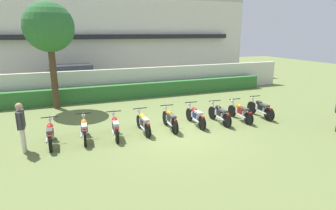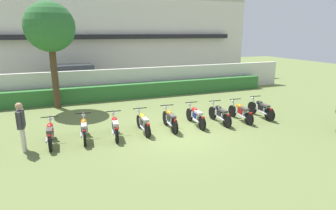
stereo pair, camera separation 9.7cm
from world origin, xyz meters
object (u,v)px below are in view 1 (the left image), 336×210
object	(u,v)px
tree_near_inspector	(49,28)
motorcycle_in_row_8	(260,108)
motorcycle_in_row_3	(143,122)
inspector_person	(21,123)
motorcycle_in_row_2	(115,126)
motorcycle_in_row_7	(240,112)
parked_car	(74,78)
motorcycle_in_row_4	(170,119)
motorcycle_in_row_6	(219,114)
motorcycle_in_row_1	(84,129)
motorcycle_in_row_0	(50,134)
motorcycle_in_row_5	(195,116)

from	to	relation	value
tree_near_inspector	motorcycle_in_row_8	distance (m)	11.40
motorcycle_in_row_3	inspector_person	world-z (taller)	inspector_person
motorcycle_in_row_2	motorcycle_in_row_7	xyz separation A→B (m)	(5.87, -0.04, -0.00)
tree_near_inspector	motorcycle_in_row_3	world-z (taller)	tree_near_inspector
parked_car	motorcycle_in_row_4	xyz separation A→B (m)	(3.24, -9.77, -0.48)
motorcycle_in_row_2	motorcycle_in_row_6	world-z (taller)	motorcycle_in_row_6
motorcycle_in_row_3	motorcycle_in_row_2	bearing A→B (deg)	95.03
inspector_person	parked_car	bearing A→B (deg)	76.80
motorcycle_in_row_1	motorcycle_in_row_3	distance (m)	2.35
motorcycle_in_row_0	motorcycle_in_row_5	size ratio (longest dim) A/B	0.95
motorcycle_in_row_3	motorcycle_in_row_7	xyz separation A→B (m)	(4.69, -0.15, 0.01)
tree_near_inspector	motorcycle_in_row_8	size ratio (longest dim) A/B	2.89
motorcycle_in_row_1	motorcycle_in_row_6	bearing A→B (deg)	-86.88
motorcycle_in_row_1	motorcycle_in_row_2	distance (m)	1.17
motorcycle_in_row_6	motorcycle_in_row_8	world-z (taller)	motorcycle_in_row_8
parked_car	motorcycle_in_row_4	bearing A→B (deg)	-76.48
motorcycle_in_row_1	motorcycle_in_row_8	world-z (taller)	motorcycle_in_row_8
motorcycle_in_row_7	motorcycle_in_row_6	bearing A→B (deg)	89.10
motorcycle_in_row_1	motorcycle_in_row_5	xyz separation A→B (m)	(4.78, 0.03, -0.01)
motorcycle_in_row_3	motorcycle_in_row_5	xyz separation A→B (m)	(2.43, 0.04, 0.01)
parked_car	motorcycle_in_row_1	xyz separation A→B (m)	(-0.28, -9.71, -0.48)
inspector_person	motorcycle_in_row_1	bearing A→B (deg)	8.43
inspector_person	motorcycle_in_row_5	bearing A→B (deg)	2.77
motorcycle_in_row_5	tree_near_inspector	bearing A→B (deg)	48.84
motorcycle_in_row_4	motorcycle_in_row_7	size ratio (longest dim) A/B	0.96
motorcycle_in_row_1	motorcycle_in_row_7	xyz separation A→B (m)	(7.04, -0.16, -0.01)
motorcycle_in_row_2	inspector_person	distance (m)	3.29
motorcycle_in_row_0	motorcycle_in_row_7	size ratio (longest dim) A/B	0.97
motorcycle_in_row_3	motorcycle_in_row_1	bearing A→B (deg)	89.72
tree_near_inspector	motorcycle_in_row_6	size ratio (longest dim) A/B	2.93
motorcycle_in_row_2	motorcycle_in_row_5	distance (m)	3.62
motorcycle_in_row_4	motorcycle_in_row_5	world-z (taller)	motorcycle_in_row_4
parked_car	motorcycle_in_row_7	xyz separation A→B (m)	(6.75, -9.87, -0.49)
motorcycle_in_row_1	parked_car	bearing A→B (deg)	2.65
parked_car	motorcycle_in_row_6	distance (m)	11.35
motorcycle_in_row_5	motorcycle_in_row_7	world-z (taller)	motorcycle_in_row_5
motorcycle_in_row_0	inspector_person	bearing A→B (deg)	108.00
parked_car	motorcycle_in_row_8	size ratio (longest dim) A/B	2.40
tree_near_inspector	motorcycle_in_row_6	bearing A→B (deg)	-39.04
parked_car	inspector_person	bearing A→B (deg)	-108.00
motorcycle_in_row_0	motorcycle_in_row_1	bearing A→B (deg)	-86.71
motorcycle_in_row_3	motorcycle_in_row_7	size ratio (longest dim) A/B	0.95
tree_near_inspector	motorcycle_in_row_2	world-z (taller)	tree_near_inspector
motorcycle_in_row_7	inspector_person	world-z (taller)	inspector_person
motorcycle_in_row_3	motorcycle_in_row_8	distance (m)	5.92
motorcycle_in_row_5	motorcycle_in_row_6	distance (m)	1.16
motorcycle_in_row_4	motorcycle_in_row_8	world-z (taller)	motorcycle_in_row_4
motorcycle_in_row_0	motorcycle_in_row_2	world-z (taller)	motorcycle_in_row_0
motorcycle_in_row_3	inspector_person	distance (m)	4.46
motorcycle_in_row_1	motorcycle_in_row_6	xyz separation A→B (m)	(5.93, -0.12, -0.00)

